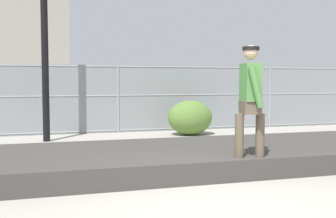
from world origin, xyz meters
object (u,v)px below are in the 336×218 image
at_px(skateboard, 249,174).
at_px(skater, 250,100).
at_px(parked_car_mid, 165,97).
at_px(shrub_center, 190,118).

relative_size(skateboard, skater, 0.44).
bearing_deg(skateboard, parked_car_mid, 81.60).
bearing_deg(skater, skateboard, -90.00).
xyz_separation_m(skateboard, shrub_center, (0.77, 4.77, 0.40)).
relative_size(skateboard, parked_car_mid, 0.18).
xyz_separation_m(parked_car_mid, shrub_center, (-0.61, -4.54, -0.38)).
bearing_deg(skater, parked_car_mid, 81.60).
height_order(skateboard, shrub_center, shrub_center).
distance_m(skateboard, skater, 1.08).
distance_m(parked_car_mid, shrub_center, 4.60).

